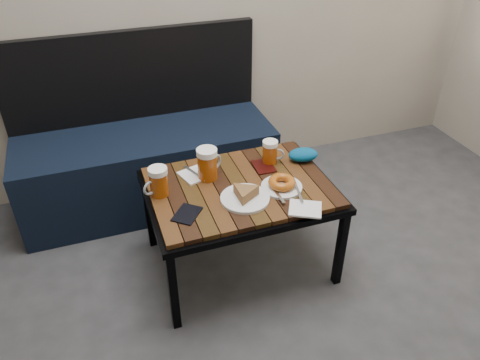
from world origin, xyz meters
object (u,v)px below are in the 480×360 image
object	(u,v)px
beer_mug_centre	(208,164)
knit_pouch	(303,155)
plate_pie	(245,195)
plate_bagel	(282,184)
beer_mug_right	(270,152)
cafe_table	(240,193)
passport_burgundy	(264,166)
beer_mug_left	(158,182)
passport_navy	(187,214)
bench	(147,160)

from	to	relation	value
beer_mug_centre	knit_pouch	xyz separation A→B (m)	(0.48, -0.01, -0.04)
plate_pie	plate_bagel	xyz separation A→B (m)	(0.18, 0.03, -0.00)
beer_mug_right	plate_pie	bearing A→B (deg)	-108.81
cafe_table	beer_mug_centre	world-z (taller)	beer_mug_centre
beer_mug_centre	passport_burgundy	world-z (taller)	beer_mug_centre
beer_mug_left	plate_bagel	distance (m)	0.54
plate_bagel	passport_navy	size ratio (longest dim) A/B	1.91
beer_mug_right	plate_bagel	size ratio (longest dim) A/B	0.49
plate_bagel	passport_navy	world-z (taller)	plate_bagel
bench	passport_navy	size ratio (longest dim) A/B	11.15
beer_mug_left	plate_pie	bearing A→B (deg)	130.54
beer_mug_centre	passport_burgundy	bearing A→B (deg)	-30.17
beer_mug_centre	passport_navy	size ratio (longest dim) A/B	1.20
cafe_table	knit_pouch	size ratio (longest dim) A/B	5.84
bench	beer_mug_centre	bearing A→B (deg)	-70.87
passport_burgundy	knit_pouch	world-z (taller)	knit_pouch
beer_mug_right	plate_bagel	world-z (taller)	beer_mug_right
cafe_table	beer_mug_right	xyz separation A→B (m)	(0.20, 0.13, 0.10)
beer_mug_left	plate_pie	world-z (taller)	beer_mug_left
beer_mug_right	passport_navy	distance (m)	0.55
beer_mug_left	beer_mug_centre	distance (m)	0.24
cafe_table	beer_mug_centre	size ratio (longest dim) A/B	5.56
bench	passport_burgundy	size ratio (longest dim) A/B	11.00
passport_burgundy	knit_pouch	distance (m)	0.20
plate_pie	plate_bagel	distance (m)	0.19
beer_mug_left	knit_pouch	bearing A→B (deg)	160.13
cafe_table	passport_navy	distance (m)	0.31
beer_mug_centre	knit_pouch	size ratio (longest dim) A/B	1.05
bench	passport_navy	distance (m)	0.84
beer_mug_left	plate_bagel	world-z (taller)	beer_mug_left
bench	beer_mug_centre	size ratio (longest dim) A/B	9.27
plate_bagel	passport_navy	distance (m)	0.45
knit_pouch	passport_navy	bearing A→B (deg)	-160.16
bench	cafe_table	xyz separation A→B (m)	(0.32, -0.69, 0.16)
plate_bagel	bench	bearing A→B (deg)	122.22
beer_mug_centre	knit_pouch	distance (m)	0.48
beer_mug_left	knit_pouch	world-z (taller)	beer_mug_left
cafe_table	beer_mug_right	bearing A→B (deg)	33.68
bench	cafe_table	distance (m)	0.77
cafe_table	passport_navy	size ratio (longest dim) A/B	6.69
beer_mug_right	plate_pie	size ratio (longest dim) A/B	0.55
passport_navy	passport_burgundy	size ratio (longest dim) A/B	0.99
beer_mug_left	beer_mug_centre	size ratio (longest dim) A/B	0.88
cafe_table	knit_pouch	distance (m)	0.38
beer_mug_right	plate_pie	world-z (taller)	beer_mug_right
beer_mug_right	knit_pouch	distance (m)	0.16
beer_mug_left	knit_pouch	xyz separation A→B (m)	(0.72, 0.05, -0.04)
plate_bagel	knit_pouch	xyz separation A→B (m)	(0.19, 0.18, 0.01)
cafe_table	passport_burgundy	size ratio (longest dim) A/B	6.60
plate_pie	passport_navy	xyz separation A→B (m)	(-0.26, -0.02, -0.02)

